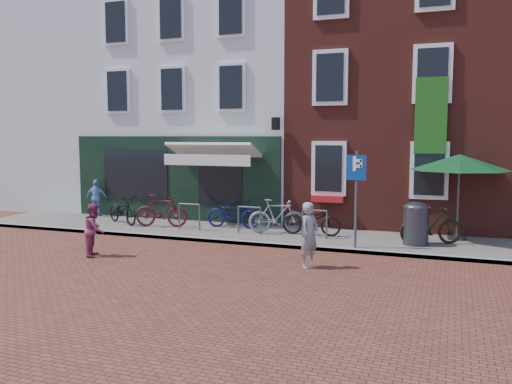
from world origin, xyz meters
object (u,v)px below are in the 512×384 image
(parasol, at_px, (460,159))
(parking_sign, at_px, (356,183))
(woman, at_px, (310,235))
(bicycle_1, at_px, (161,211))
(bicycle_3, at_px, (277,216))
(bicycle_2, at_px, (233,213))
(bicycle_0, at_px, (123,210))
(bicycle_5, at_px, (431,225))
(litter_bin, at_px, (416,221))
(bicycle_4, at_px, (311,220))
(boy, at_px, (95,230))
(cafe_person, at_px, (96,198))

(parasol, bearing_deg, parking_sign, -139.75)
(woman, xyz_separation_m, bicycle_1, (-5.73, 3.18, -0.14))
(woman, height_order, bicycle_3, woman)
(woman, distance_m, bicycle_2, 5.15)
(parasol, bearing_deg, woman, -127.14)
(bicycle_0, height_order, bicycle_5, bicycle_5)
(bicycle_5, bearing_deg, parasol, -57.82)
(litter_bin, bearing_deg, bicycle_5, 27.90)
(parking_sign, height_order, parasol, parking_sign)
(bicycle_4, bearing_deg, bicycle_3, 91.63)
(parking_sign, bearing_deg, woman, -108.18)
(bicycle_1, xyz_separation_m, bicycle_2, (2.25, 0.61, -0.05))
(boy, height_order, bicycle_0, boy)
(bicycle_2, bearing_deg, bicycle_0, 96.31)
(boy, bearing_deg, parasol, -81.76)
(parasol, relative_size, woman, 1.80)
(parking_sign, bearing_deg, bicycle_0, 171.52)
(bicycle_3, bearing_deg, bicycle_1, 75.43)
(parasol, relative_size, bicycle_1, 1.59)
(litter_bin, relative_size, bicycle_2, 0.70)
(woman, xyz_separation_m, bicycle_3, (-1.89, 3.39, -0.14))
(bicycle_0, bearing_deg, bicycle_2, -53.69)
(litter_bin, bearing_deg, woman, -125.07)
(bicycle_0, height_order, bicycle_3, bicycle_3)
(bicycle_5, bearing_deg, bicycle_1, 67.49)
(bicycle_2, bearing_deg, bicycle_1, 103.74)
(parking_sign, height_order, bicycle_0, parking_sign)
(parasol, xyz_separation_m, bicycle_1, (-8.92, -1.03, -1.75))
(parking_sign, distance_m, bicycle_3, 3.12)
(bicycle_2, distance_m, bicycle_3, 1.64)
(woman, height_order, bicycle_1, woman)
(woman, xyz_separation_m, bicycle_4, (-0.84, 3.42, -0.19))
(parasol, distance_m, bicycle_4, 4.48)
(bicycle_3, height_order, bicycle_5, same)
(parking_sign, distance_m, parasol, 3.33)
(bicycle_3, relative_size, bicycle_4, 0.97)
(bicycle_1, bearing_deg, boy, 173.18)
(bicycle_3, bearing_deg, parasol, -98.63)
(bicycle_3, bearing_deg, cafe_person, 64.25)
(bicycle_0, bearing_deg, bicycle_1, -65.12)
(woman, height_order, bicycle_5, woman)
(litter_bin, xyz_separation_m, bicycle_5, (0.38, 0.20, -0.12))
(bicycle_4, distance_m, bicycle_5, 3.37)
(cafe_person, height_order, bicycle_1, cafe_person)
(boy, bearing_deg, bicycle_3, -62.12)
(woman, relative_size, bicycle_4, 0.86)
(parking_sign, relative_size, boy, 1.90)
(parking_sign, distance_m, cafe_person, 10.14)
(boy, distance_m, bicycle_5, 8.85)
(litter_bin, distance_m, boy, 8.42)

